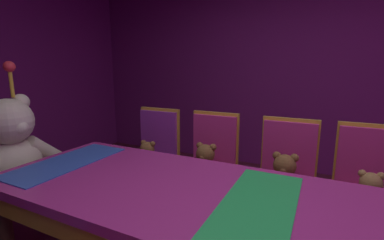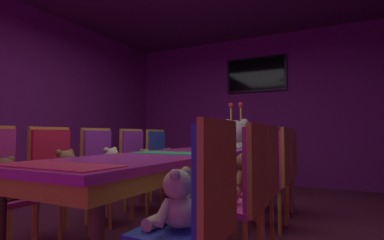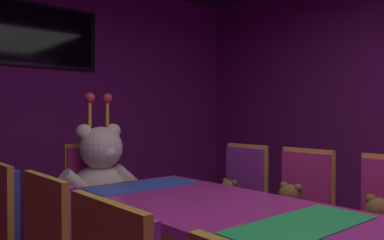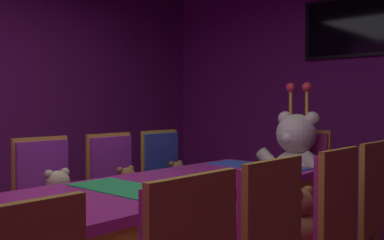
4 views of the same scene
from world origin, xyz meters
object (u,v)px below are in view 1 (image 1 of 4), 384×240
Objects in this scene: teddy_right_2 at (284,178)px; chair_right_4 at (156,151)px; teddy_right_1 at (369,195)px; chair_right_2 at (286,171)px; banquet_table at (258,220)px; chair_right_1 at (367,183)px; chair_right_3 at (212,159)px; teddy_right_3 at (205,165)px; teddy_right_4 at (147,158)px; throne_chair at (2,165)px; king_teddy_bear at (13,148)px.

chair_right_4 reaches higher than teddy_right_2.
chair_right_2 reaches higher than teddy_right_1.
chair_right_1 is (0.88, -0.54, -0.06)m from banquet_table.
chair_right_2 and chair_right_3 have the same top height.
teddy_right_3 reaches higher than teddy_right_4.
chair_right_4 reaches higher than teddy_right_4.
chair_right_3 and chair_right_4 have the same top height.
throne_chair reaches higher than teddy_right_1.
chair_right_3 is (0.01, 0.60, 0.00)m from chair_right_2.
teddy_right_1 is at bearing 0.00° from chair_right_1.
chair_right_2 is 1.04× the size of king_teddy_bear.
chair_right_4 is at bearing 43.51° from throne_chair.
chair_right_2 is at bearing 97.34° from teddy_right_4.
teddy_right_1 is (-0.14, -0.00, -0.03)m from chair_right_1.
teddy_right_3 is (-0.15, 1.12, -0.01)m from chair_right_1.
banquet_table reaches higher than teddy_right_1.
chair_right_3 reaches higher than teddy_right_3.
banquet_table is at bearing 33.72° from chair_right_3.
teddy_right_1 is 0.86× the size of teddy_right_3.
king_teddy_bear is at bearing -65.51° from chair_right_2.
chair_right_1 is 1.00× the size of throne_chair.
chair_right_3 reaches higher than teddy_right_4.
chair_right_3 is at bearing 34.29° from king_teddy_bear.
chair_right_2 is 2.95× the size of teddy_right_2.
chair_right_1 is at bearing 20.16° from king_teddy_bear.
teddy_right_1 is 0.29× the size of king_teddy_bear.
chair_right_1 is 1.00× the size of chair_right_2.
teddy_right_3 is 1.47m from king_teddy_bear.
chair_right_2 is at bearing 24.49° from king_teddy_bear.
chair_right_4 is (0.14, 1.16, 0.00)m from teddy_right_2.
teddy_right_2 is at bearing 83.12° from chair_right_4.
chair_right_4 reaches higher than teddy_right_1.
teddy_right_3 is 0.34× the size of king_teddy_bear.
chair_right_2 is 2.07m from king_teddy_bear.
chair_right_2 is 0.60m from chair_right_3.
chair_right_2 is 3.04× the size of teddy_right_3.
chair_right_2 is at bearing 88.76° from chair_right_3.
teddy_right_1 is at bearing 16.01° from throne_chair.
teddy_right_3 reaches higher than banquet_table.
chair_right_2 is at bearing -1.67° from banquet_table.
chair_right_4 is (-0.01, 1.16, 0.00)m from chair_right_2.
king_teddy_bear reaches higher than chair_right_4.
teddy_right_1 is at bearing 92.88° from teddy_right_2.
teddy_right_1 is 1.67m from chair_right_4.
chair_right_3 is at bearing 106.37° from teddy_right_4.
chair_right_2 is at bearing 102.35° from teddy_right_3.
king_teddy_bear reaches higher than teddy_right_4.
teddy_right_3 is (-0.15, 0.00, -0.01)m from chair_right_3.
throne_chair is (-0.88, 2.56, 0.00)m from chair_right_1.
chair_right_4 is at bearing 49.62° from king_teddy_bear.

